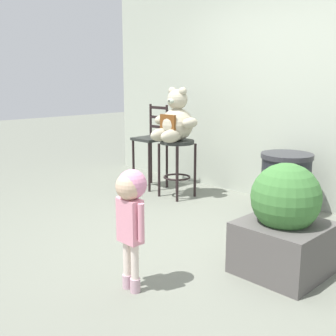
{
  "coord_description": "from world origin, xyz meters",
  "views": [
    {
      "loc": [
        2.38,
        -2.54,
        1.43
      ],
      "look_at": [
        -0.41,
        0.19,
        0.6
      ],
      "focal_mm": 44.8,
      "sensor_mm": 36.0,
      "label": 1
    }
  ],
  "objects_px": {
    "bar_stool_with_teddy": "(177,156)",
    "planter_with_shrub": "(284,224)",
    "teddy_bear": "(175,121)",
    "child_walking": "(131,204)",
    "trash_bin": "(285,185)",
    "bar_chair_empty": "(152,142)"
  },
  "relations": [
    {
      "from": "bar_stool_with_teddy",
      "to": "planter_with_shrub",
      "type": "bearing_deg",
      "value": -24.61
    },
    {
      "from": "teddy_bear",
      "to": "planter_with_shrub",
      "type": "relative_size",
      "value": 0.75
    },
    {
      "from": "bar_stool_with_teddy",
      "to": "child_walking",
      "type": "height_order",
      "value": "child_walking"
    },
    {
      "from": "trash_bin",
      "to": "planter_with_shrub",
      "type": "xyz_separation_m",
      "value": [
        0.69,
        -1.21,
        0.05
      ]
    },
    {
      "from": "bar_stool_with_teddy",
      "to": "child_walking",
      "type": "bearing_deg",
      "value": -53.15
    },
    {
      "from": "planter_with_shrub",
      "to": "teddy_bear",
      "type": "bearing_deg",
      "value": 156.12
    },
    {
      "from": "teddy_bear",
      "to": "planter_with_shrub",
      "type": "height_order",
      "value": "teddy_bear"
    },
    {
      "from": "bar_stool_with_teddy",
      "to": "bar_chair_empty",
      "type": "relative_size",
      "value": 0.64
    },
    {
      "from": "teddy_bear",
      "to": "trash_bin",
      "type": "distance_m",
      "value": 1.47
    },
    {
      "from": "child_walking",
      "to": "trash_bin",
      "type": "distance_m",
      "value": 2.2
    },
    {
      "from": "teddy_bear",
      "to": "planter_with_shrub",
      "type": "bearing_deg",
      "value": -23.88
    },
    {
      "from": "trash_bin",
      "to": "teddy_bear",
      "type": "bearing_deg",
      "value": -166.23
    },
    {
      "from": "bar_stool_with_teddy",
      "to": "trash_bin",
      "type": "xyz_separation_m",
      "value": [
        1.31,
        0.29,
        -0.17
      ]
    },
    {
      "from": "trash_bin",
      "to": "bar_chair_empty",
      "type": "bearing_deg",
      "value": -174.09
    },
    {
      "from": "child_walking",
      "to": "planter_with_shrub",
      "type": "bearing_deg",
      "value": 67.6
    },
    {
      "from": "bar_chair_empty",
      "to": "trash_bin",
      "type": "bearing_deg",
      "value": 5.91
    },
    {
      "from": "bar_stool_with_teddy",
      "to": "planter_with_shrub",
      "type": "distance_m",
      "value": 2.2
    },
    {
      "from": "bar_stool_with_teddy",
      "to": "child_walking",
      "type": "xyz_separation_m",
      "value": [
        1.42,
        -1.89,
        0.11
      ]
    },
    {
      "from": "child_walking",
      "to": "planter_with_shrub",
      "type": "xyz_separation_m",
      "value": [
        0.58,
        0.97,
        -0.23
      ]
    },
    {
      "from": "bar_stool_with_teddy",
      "to": "planter_with_shrub",
      "type": "relative_size",
      "value": 0.84
    },
    {
      "from": "bar_chair_empty",
      "to": "child_walking",
      "type": "bearing_deg",
      "value": -45.06
    },
    {
      "from": "teddy_bear",
      "to": "trash_bin",
      "type": "height_order",
      "value": "teddy_bear"
    }
  ]
}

